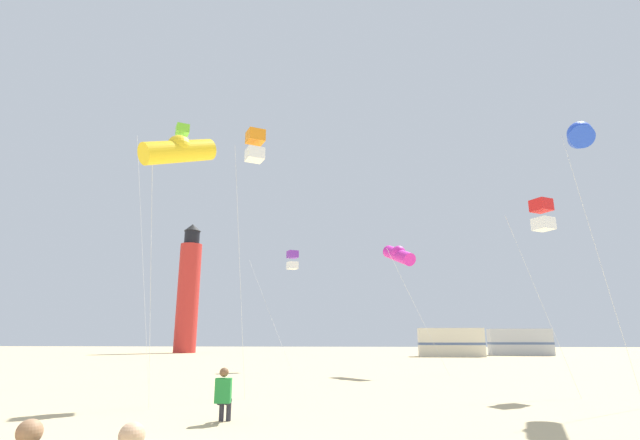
{
  "coord_description": "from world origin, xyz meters",
  "views": [
    {
      "loc": [
        2.76,
        -5.78,
        1.79
      ],
      "look_at": [
        1.23,
        11.86,
        6.26
      ],
      "focal_mm": 26.34,
      "sensor_mm": 36.0,
      "label": 1
    }
  ],
  "objects_px": {
    "kite_tube_gold": "(179,150)",
    "kite_tube_magenta": "(399,255)",
    "kite_box_lime": "(182,137)",
    "rv_van_cream": "(451,342)",
    "kite_box_orange": "(255,146)",
    "lighthouse_distant": "(188,291)",
    "kite_tube_blue": "(580,137)",
    "kite_box_scarlet": "(542,215)",
    "kite_flyer_standing": "(224,393)",
    "kite_box_violet": "(292,260)",
    "rv_van_silver": "(520,342)"
  },
  "relations": [
    {
      "from": "kite_flyer_standing",
      "to": "rv_van_cream",
      "type": "bearing_deg",
      "value": -112.36
    },
    {
      "from": "kite_tube_magenta",
      "to": "lighthouse_distant",
      "type": "height_order",
      "value": "lighthouse_distant"
    },
    {
      "from": "kite_flyer_standing",
      "to": "lighthouse_distant",
      "type": "relative_size",
      "value": 0.07
    },
    {
      "from": "kite_tube_gold",
      "to": "rv_van_cream",
      "type": "bearing_deg",
      "value": 68.34
    },
    {
      "from": "kite_flyer_standing",
      "to": "kite_box_lime",
      "type": "xyz_separation_m",
      "value": [
        -5.59,
        10.01,
        10.83
      ]
    },
    {
      "from": "rv_van_cream",
      "to": "kite_tube_blue",
      "type": "bearing_deg",
      "value": -90.64
    },
    {
      "from": "kite_box_violet",
      "to": "kite_tube_magenta",
      "type": "relative_size",
      "value": 1.03
    },
    {
      "from": "lighthouse_distant",
      "to": "kite_box_orange",
      "type": "bearing_deg",
      "value": -67.09
    },
    {
      "from": "kite_box_orange",
      "to": "rv_van_silver",
      "type": "distance_m",
      "value": 44.54
    },
    {
      "from": "kite_box_violet",
      "to": "rv_van_cream",
      "type": "bearing_deg",
      "value": 58.57
    },
    {
      "from": "kite_tube_gold",
      "to": "kite_tube_blue",
      "type": "xyz_separation_m",
      "value": [
        12.77,
        1.24,
        0.54
      ]
    },
    {
      "from": "kite_box_orange",
      "to": "lighthouse_distant",
      "type": "height_order",
      "value": "lighthouse_distant"
    },
    {
      "from": "kite_box_violet",
      "to": "kite_box_lime",
      "type": "bearing_deg",
      "value": -119.45
    },
    {
      "from": "kite_box_violet",
      "to": "lighthouse_distant",
      "type": "relative_size",
      "value": 0.42
    },
    {
      "from": "kite_box_lime",
      "to": "kite_tube_gold",
      "type": "bearing_deg",
      "value": -67.8
    },
    {
      "from": "kite_box_lime",
      "to": "kite_tube_blue",
      "type": "bearing_deg",
      "value": -21.23
    },
    {
      "from": "kite_box_violet",
      "to": "lighthouse_distant",
      "type": "xyz_separation_m",
      "value": [
        -18.27,
        31.34,
        1.33
      ]
    },
    {
      "from": "kite_flyer_standing",
      "to": "kite_box_orange",
      "type": "height_order",
      "value": "kite_box_orange"
    },
    {
      "from": "rv_van_silver",
      "to": "kite_tube_gold",
      "type": "bearing_deg",
      "value": -114.73
    },
    {
      "from": "kite_box_orange",
      "to": "kite_flyer_standing",
      "type": "bearing_deg",
      "value": -82.23
    },
    {
      "from": "kite_box_orange",
      "to": "kite_tube_blue",
      "type": "bearing_deg",
      "value": -5.19
    },
    {
      "from": "kite_box_scarlet",
      "to": "lighthouse_distant",
      "type": "xyz_separation_m",
      "value": [
        -29.11,
        42.81,
        1.69
      ]
    },
    {
      "from": "lighthouse_distant",
      "to": "kite_box_scarlet",
      "type": "bearing_deg",
      "value": -55.78
    },
    {
      "from": "kite_box_orange",
      "to": "lighthouse_distant",
      "type": "xyz_separation_m",
      "value": [
        -18.75,
        44.35,
        -0.73
      ]
    },
    {
      "from": "kite_tube_blue",
      "to": "rv_van_cream",
      "type": "xyz_separation_m",
      "value": [
        1.86,
        35.58,
        -6.69
      ]
    },
    {
      "from": "kite_box_scarlet",
      "to": "kite_flyer_standing",
      "type": "bearing_deg",
      "value": -146.55
    },
    {
      "from": "rv_van_cream",
      "to": "rv_van_silver",
      "type": "distance_m",
      "value": 9.1
    },
    {
      "from": "kite_tube_blue",
      "to": "rv_van_silver",
      "type": "xyz_separation_m",
      "value": [
        9.97,
        39.7,
        -6.69
      ]
    },
    {
      "from": "kite_tube_gold",
      "to": "kite_box_orange",
      "type": "relative_size",
      "value": 0.9
    },
    {
      "from": "kite_box_scarlet",
      "to": "rv_van_silver",
      "type": "relative_size",
      "value": 1.02
    },
    {
      "from": "kite_box_scarlet",
      "to": "kite_tube_magenta",
      "type": "xyz_separation_m",
      "value": [
        -4.54,
        8.38,
        0.07
      ]
    },
    {
      "from": "kite_box_orange",
      "to": "kite_box_lime",
      "type": "relative_size",
      "value": 0.76
    },
    {
      "from": "kite_box_lime",
      "to": "lighthouse_distant",
      "type": "distance_m",
      "value": 41.73
    },
    {
      "from": "kite_box_scarlet",
      "to": "rv_van_silver",
      "type": "xyz_separation_m",
      "value": [
        10.46,
        37.17,
        -4.76
      ]
    },
    {
      "from": "kite_tube_magenta",
      "to": "lighthouse_distant",
      "type": "relative_size",
      "value": 0.41
    },
    {
      "from": "kite_tube_gold",
      "to": "kite_tube_magenta",
      "type": "bearing_deg",
      "value": 57.5
    },
    {
      "from": "kite_box_scarlet",
      "to": "kite_tube_gold",
      "type": "height_order",
      "value": "kite_tube_gold"
    },
    {
      "from": "kite_box_lime",
      "to": "lighthouse_distant",
      "type": "bearing_deg",
      "value": 109.42
    },
    {
      "from": "kite_box_lime",
      "to": "kite_tube_blue",
      "type": "xyz_separation_m",
      "value": [
        15.78,
        -6.13,
        -3.36
      ]
    },
    {
      "from": "kite_box_violet",
      "to": "rv_van_cream",
      "type": "xyz_separation_m",
      "value": [
        13.19,
        21.58,
        -5.12
      ]
    },
    {
      "from": "kite_tube_magenta",
      "to": "rv_van_silver",
      "type": "xyz_separation_m",
      "value": [
        15.0,
        28.8,
        -4.83
      ]
    },
    {
      "from": "kite_box_scarlet",
      "to": "kite_tube_magenta",
      "type": "bearing_deg",
      "value": 118.45
    },
    {
      "from": "kite_tube_gold",
      "to": "rv_van_cream",
      "type": "relative_size",
      "value": 1.26
    },
    {
      "from": "kite_box_lime",
      "to": "rv_van_cream",
      "type": "xyz_separation_m",
      "value": [
        17.64,
        29.45,
        -10.05
      ]
    },
    {
      "from": "kite_tube_gold",
      "to": "rv_van_silver",
      "type": "xyz_separation_m",
      "value": [
        22.74,
        40.94,
        -6.16
      ]
    },
    {
      "from": "kite_flyer_standing",
      "to": "kite_box_scarlet",
      "type": "relative_size",
      "value": 0.17
    },
    {
      "from": "kite_tube_gold",
      "to": "lighthouse_distant",
      "type": "xyz_separation_m",
      "value": [
        -16.83,
        46.58,
        0.29
      ]
    },
    {
      "from": "kite_box_scarlet",
      "to": "kite_tube_gold",
      "type": "distance_m",
      "value": 12.92
    },
    {
      "from": "kite_box_orange",
      "to": "kite_tube_gold",
      "type": "bearing_deg",
      "value": -130.66
    },
    {
      "from": "kite_tube_gold",
      "to": "kite_box_lime",
      "type": "relative_size",
      "value": 0.68
    }
  ]
}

